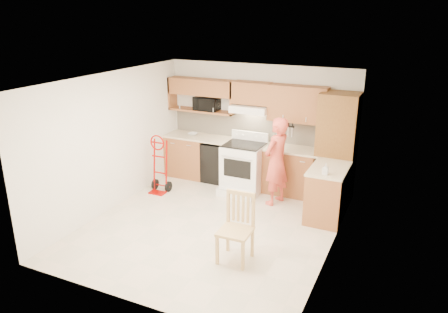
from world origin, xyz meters
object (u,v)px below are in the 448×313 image
Objects in this scene: hand_truck at (158,167)px; microwave at (207,104)px; dining_chair at (235,229)px; person at (276,161)px; range at (243,164)px.

microwave is at bearing 67.97° from hand_truck.
dining_chair is at bearing -56.31° from microwave.
hand_truck is 2.93m from dining_chair.
hand_truck is at bearing 143.62° from dining_chair.
person reaches higher than hand_truck.
microwave is at bearing 122.09° from dining_chair.
microwave is at bearing -94.82° from person.
dining_chair is at bearing -69.76° from range.
hand_truck is (-1.51, -0.76, -0.04)m from range.
microwave reaches higher than range.
person reaches higher than range.
person is 2.36m from hand_truck.
microwave is 2.12m from person.
microwave reaches higher than person.
microwave is 1.71m from hand_truck.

